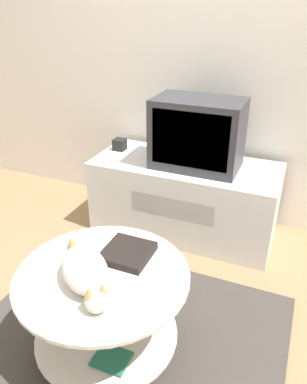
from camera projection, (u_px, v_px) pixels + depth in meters
name	position (u px, v px, depth m)	size (l,w,h in m)	color
ground_plane	(120.00, 350.00, 1.84)	(12.00, 12.00, 0.00)	#93704C
wall_back	(218.00, 38.00, 2.46)	(8.00, 0.05, 2.60)	silver
rug	(120.00, 348.00, 1.83)	(1.53, 1.36, 0.02)	#3D3833
tv_stand	(184.00, 197.00, 2.67)	(1.27, 0.55, 0.53)	silver
tv	(197.00, 134.00, 2.40)	(0.57, 0.35, 0.45)	#333338
speaker	(120.00, 144.00, 2.75)	(0.08, 0.08, 0.08)	black
coffee_table	(105.00, 303.00, 1.70)	(0.76, 0.76, 0.46)	#B2B2B7
dvd_box	(128.00, 253.00, 1.71)	(0.21, 0.22, 0.04)	black
cat	(85.00, 271.00, 1.53)	(0.40, 0.38, 0.13)	silver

